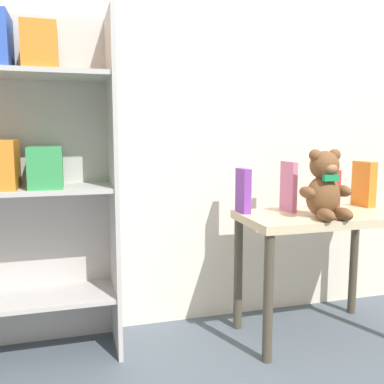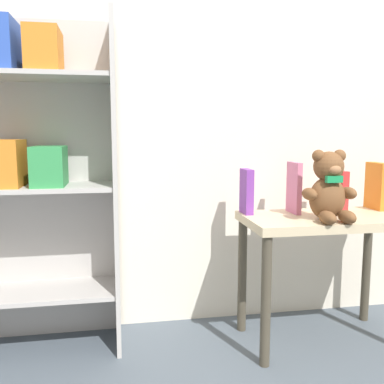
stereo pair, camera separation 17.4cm
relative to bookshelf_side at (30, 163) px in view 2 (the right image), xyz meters
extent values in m
cube|color=silver|center=(0.94, 0.16, 0.46)|extent=(4.80, 0.06, 2.50)
cube|color=#BCB7B2|center=(0.34, -0.04, -0.10)|extent=(0.02, 0.29, 1.37)
cube|color=#BCB7B2|center=(0.00, 0.10, -0.10)|extent=(0.70, 0.02, 1.37)
cube|color=#BCB7B2|center=(0.00, -0.04, -0.54)|extent=(0.66, 0.27, 0.02)
cube|color=#BCB7B2|center=(0.00, -0.04, -0.10)|extent=(0.66, 0.27, 0.02)
cube|color=#BCB7B2|center=(0.00, -0.04, 0.34)|extent=(0.66, 0.27, 0.02)
cube|color=orange|center=(0.08, -0.05, 0.43)|extent=(0.12, 0.21, 0.17)
cube|color=orange|center=(-0.08, -0.05, 0.00)|extent=(0.12, 0.21, 0.18)
cube|color=#33934C|center=(0.08, -0.05, -0.01)|extent=(0.12, 0.21, 0.16)
cube|color=beige|center=(1.21, -0.18, -0.25)|extent=(0.68, 0.37, 0.04)
cylinder|color=#494233|center=(0.90, -0.33, -0.53)|extent=(0.04, 0.04, 0.52)
cylinder|color=#494233|center=(0.90, -0.02, -0.53)|extent=(0.04, 0.04, 0.52)
cylinder|color=#494233|center=(1.52, -0.02, -0.53)|extent=(0.04, 0.04, 0.52)
ellipsoid|color=brown|center=(1.18, -0.26, -0.14)|extent=(0.15, 0.11, 0.17)
sphere|color=brown|center=(1.18, -0.26, -0.01)|extent=(0.12, 0.12, 0.12)
sphere|color=brown|center=(1.14, -0.26, 0.03)|extent=(0.05, 0.05, 0.05)
sphere|color=brown|center=(1.23, -0.26, 0.03)|extent=(0.05, 0.05, 0.05)
ellipsoid|color=#9B6842|center=(1.18, -0.31, -0.02)|extent=(0.05, 0.04, 0.04)
ellipsoid|color=brown|center=(1.10, -0.27, -0.12)|extent=(0.05, 0.10, 0.05)
ellipsoid|color=brown|center=(1.26, -0.27, -0.12)|extent=(0.05, 0.10, 0.05)
ellipsoid|color=brown|center=(1.14, -0.34, -0.20)|extent=(0.05, 0.10, 0.05)
ellipsoid|color=brown|center=(1.22, -0.34, -0.20)|extent=(0.05, 0.10, 0.05)
cube|color=#198E4C|center=(1.18, -0.30, -0.06)|extent=(0.07, 0.02, 0.03)
cube|color=purple|center=(0.90, -0.07, -0.13)|extent=(0.03, 0.10, 0.19)
cube|color=#D17093|center=(1.11, -0.09, -0.12)|extent=(0.02, 0.12, 0.22)
cube|color=red|center=(1.32, -0.09, -0.14)|extent=(0.03, 0.14, 0.18)
cube|color=orange|center=(1.52, -0.07, -0.12)|extent=(0.04, 0.14, 0.21)
camera|label=1|loc=(0.17, -1.79, 0.12)|focal=40.00mm
camera|label=2|loc=(0.34, -1.83, 0.12)|focal=40.00mm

